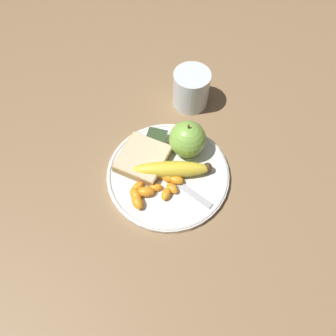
# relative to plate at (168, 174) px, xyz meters

# --- Properties ---
(ground_plane) EXTENTS (3.00, 3.00, 0.00)m
(ground_plane) POSITION_rel_plate_xyz_m (0.00, 0.00, -0.01)
(ground_plane) COLOR olive
(plate) EXTENTS (0.25, 0.25, 0.01)m
(plate) POSITION_rel_plate_xyz_m (0.00, 0.00, 0.00)
(plate) COLOR silver
(plate) RESTS_ON ground_plane
(juice_glass) EXTENTS (0.08, 0.08, 0.09)m
(juice_glass) POSITION_rel_plate_xyz_m (-0.21, 0.00, 0.03)
(juice_glass) COLOR silver
(juice_glass) RESTS_ON ground_plane
(apple) EXTENTS (0.08, 0.08, 0.08)m
(apple) POSITION_rel_plate_xyz_m (-0.06, 0.02, 0.04)
(apple) COLOR #84BC47
(apple) RESTS_ON plate
(banana) EXTENTS (0.08, 0.16, 0.03)m
(banana) POSITION_rel_plate_xyz_m (-0.00, 0.01, 0.02)
(banana) COLOR yellow
(banana) RESTS_ON plate
(bread_slice) EXTENTS (0.11, 0.11, 0.02)m
(bread_slice) POSITION_rel_plate_xyz_m (-0.01, -0.06, 0.02)
(bread_slice) COLOR #AB8751
(bread_slice) RESTS_ON plate
(fork) EXTENTS (0.09, 0.16, 0.00)m
(fork) POSITION_rel_plate_xyz_m (0.01, 0.01, 0.01)
(fork) COLOR #B2B2B7
(fork) RESTS_ON plate
(jam_packet) EXTENTS (0.05, 0.04, 0.02)m
(jam_packet) POSITION_rel_plate_xyz_m (-0.06, -0.04, 0.01)
(jam_packet) COLOR white
(jam_packet) RESTS_ON plate
(orange_segment_0) EXTENTS (0.03, 0.04, 0.02)m
(orange_segment_0) POSITION_rel_plate_xyz_m (0.06, -0.03, 0.01)
(orange_segment_0) COLOR orange
(orange_segment_0) RESTS_ON plate
(orange_segment_1) EXTENTS (0.03, 0.02, 0.02)m
(orange_segment_1) POSITION_rel_plate_xyz_m (0.05, 0.01, 0.01)
(orange_segment_1) COLOR orange
(orange_segment_1) RESTS_ON plate
(orange_segment_2) EXTENTS (0.04, 0.04, 0.02)m
(orange_segment_2) POSITION_rel_plate_xyz_m (0.07, -0.05, 0.01)
(orange_segment_2) COLOR orange
(orange_segment_2) RESTS_ON plate
(orange_segment_3) EXTENTS (0.03, 0.03, 0.02)m
(orange_segment_3) POSITION_rel_plate_xyz_m (0.03, 0.02, 0.01)
(orange_segment_3) COLOR orange
(orange_segment_3) RESTS_ON plate
(orange_segment_4) EXTENTS (0.03, 0.03, 0.01)m
(orange_segment_4) POSITION_rel_plate_xyz_m (0.05, -0.05, 0.01)
(orange_segment_4) COLOR orange
(orange_segment_4) RESTS_ON plate
(orange_segment_5) EXTENTS (0.02, 0.03, 0.02)m
(orange_segment_5) POSITION_rel_plate_xyz_m (0.02, 0.02, 0.01)
(orange_segment_5) COLOR orange
(orange_segment_5) RESTS_ON plate
(orange_segment_6) EXTENTS (0.04, 0.04, 0.02)m
(orange_segment_6) POSITION_rel_plate_xyz_m (0.08, -0.04, 0.01)
(orange_segment_6) COLOR orange
(orange_segment_6) RESTS_ON plate
(orange_segment_7) EXTENTS (0.03, 0.04, 0.02)m
(orange_segment_7) POSITION_rel_plate_xyz_m (0.01, 0.00, 0.01)
(orange_segment_7) COLOR orange
(orange_segment_7) RESTS_ON plate
(orange_segment_8) EXTENTS (0.03, 0.02, 0.02)m
(orange_segment_8) POSITION_rel_plate_xyz_m (0.02, -0.05, 0.01)
(orange_segment_8) COLOR orange
(orange_segment_8) RESTS_ON plate
(orange_segment_9) EXTENTS (0.02, 0.03, 0.01)m
(orange_segment_9) POSITION_rel_plate_xyz_m (0.04, -0.01, 0.01)
(orange_segment_9) COLOR orange
(orange_segment_9) RESTS_ON plate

